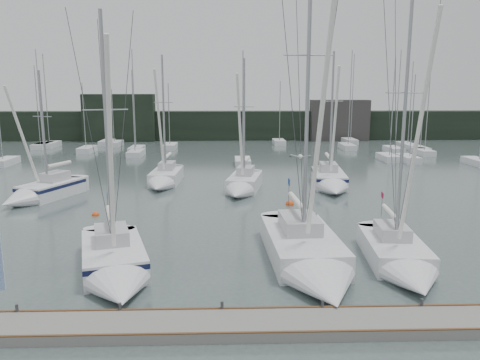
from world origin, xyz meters
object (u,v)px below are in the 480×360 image
at_px(sailboat_near_center, 311,261).
at_px(sailboat_near_left, 115,267).
at_px(sailboat_near_right, 402,262).
at_px(sailboat_mid_a, 39,193).
at_px(buoy_b, 290,205).
at_px(buoy_c, 96,215).
at_px(sailboat_mid_b, 164,180).
at_px(sailboat_mid_c, 242,186).
at_px(sailboat_mid_d, 331,182).

bearing_deg(sailboat_near_center, sailboat_near_left, -179.95).
bearing_deg(sailboat_near_right, sailboat_mid_a, 151.97).
bearing_deg(sailboat_near_left, buoy_b, 37.42).
bearing_deg(buoy_b, buoy_c, -169.34).
relative_size(sailboat_near_center, sailboat_near_right, 1.21).
distance_m(sailboat_near_center, sailboat_mid_a, 25.01).
relative_size(sailboat_near_center, buoy_c, 33.77).
bearing_deg(sailboat_near_right, buoy_c, 153.99).
height_order(sailboat_mid_b, sailboat_mid_c, sailboat_mid_b).
bearing_deg(sailboat_mid_a, sailboat_mid_c, 30.03).
height_order(sailboat_near_left, sailboat_near_center, sailboat_near_center).
bearing_deg(sailboat_mid_a, buoy_b, 16.25).
distance_m(sailboat_mid_d, buoy_b, 7.33).
bearing_deg(sailboat_mid_b, sailboat_mid_d, -3.79).
bearing_deg(buoy_c, sailboat_near_center, -39.47).
height_order(sailboat_mid_a, sailboat_mid_c, sailboat_mid_c).
height_order(sailboat_mid_a, sailboat_mid_b, sailboat_mid_b).
distance_m(sailboat_near_right, sailboat_mid_d, 19.63).
xyz_separation_m(sailboat_near_left, buoy_b, (10.29, 14.28, -0.60)).
distance_m(sailboat_mid_c, buoy_c, 12.92).
distance_m(sailboat_near_right, sailboat_mid_c, 19.62).
bearing_deg(sailboat_mid_b, buoy_b, -32.02).
height_order(sailboat_near_left, buoy_c, sailboat_near_left).
distance_m(sailboat_near_left, sailboat_mid_d, 24.90).
height_order(sailboat_near_center, sailboat_mid_c, sailboat_near_center).
bearing_deg(sailboat_mid_b, sailboat_near_right, -52.97).
height_order(sailboat_mid_c, buoy_c, sailboat_mid_c).
relative_size(sailboat_mid_b, buoy_b, 18.89).
distance_m(sailboat_near_left, sailboat_mid_c, 19.81).
height_order(sailboat_near_left, sailboat_mid_a, sailboat_near_left).
relative_size(sailboat_mid_b, sailboat_mid_c, 1.04).
height_order(sailboat_near_right, sailboat_mid_d, sailboat_near_right).
relative_size(sailboat_near_center, sailboat_mid_d, 1.37).
xyz_separation_m(sailboat_mid_c, buoy_b, (3.60, -4.37, -0.61)).
bearing_deg(sailboat_mid_d, buoy_c, -149.77).
distance_m(sailboat_mid_b, buoy_c, 10.88).
bearing_deg(sailboat_mid_c, sailboat_near_left, -98.47).
height_order(sailboat_mid_b, sailboat_mid_d, sailboat_mid_d).
xyz_separation_m(sailboat_mid_d, buoy_b, (-4.49, -5.76, -0.64)).
height_order(sailboat_near_center, buoy_c, sailboat_near_center).
bearing_deg(buoy_b, sailboat_mid_d, 52.07).
height_order(sailboat_near_center, sailboat_mid_b, sailboat_near_center).
relative_size(sailboat_near_center, buoy_b, 26.54).
bearing_deg(sailboat_mid_c, sailboat_near_center, -70.14).
bearing_deg(sailboat_near_left, sailboat_mid_d, 36.79).
height_order(sailboat_mid_a, sailboat_mid_d, sailboat_mid_d).
bearing_deg(sailboat_mid_d, sailboat_near_left, -120.34).
xyz_separation_m(sailboat_mid_a, buoy_b, (20.16, -2.03, -0.63)).
bearing_deg(sailboat_mid_c, sailboat_near_right, -56.92).
height_order(sailboat_near_right, buoy_b, sailboat_near_right).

